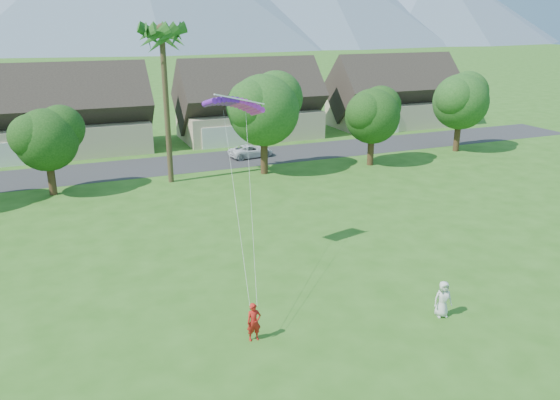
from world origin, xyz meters
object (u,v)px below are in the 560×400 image
watcher (443,299)px  parked_car (251,151)px  parafoil_kite (234,102)px  kite_flyer (254,322)px

watcher → parked_car: bearing=99.8°
parked_car → parafoil_kite: 24.81m
watcher → kite_flyer: bearing=-175.8°
watcher → parked_car: size_ratio=0.39×
kite_flyer → parafoil_kite: 11.51m
watcher → parafoil_kite: 13.93m
kite_flyer → watcher: 8.53m
parked_car → parafoil_kite: parafoil_kite is taller
parafoil_kite → watcher: bearing=-69.1°
kite_flyer → parked_car: size_ratio=0.38×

